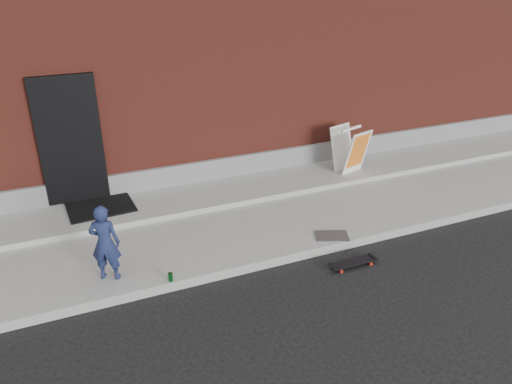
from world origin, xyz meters
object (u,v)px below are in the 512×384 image
child (105,243)px  skateboard (354,262)px  pizza_sign (350,150)px  soda_can (170,277)px

child → skateboard: (3.46, -0.92, -0.65)m
child → pizza_sign: (5.07, 1.79, -0.00)m
child → soda_can: child is taller
skateboard → child: bearing=165.1°
skateboard → soda_can: bearing=169.4°
pizza_sign → soda_can: size_ratio=7.28×
child → skateboard: 3.63m
skateboard → pizza_sign: 3.22m
child → pizza_sign: bearing=-136.8°
skateboard → soda_can: size_ratio=5.94×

